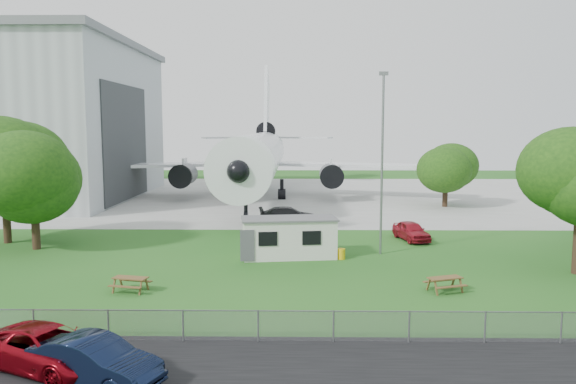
{
  "coord_description": "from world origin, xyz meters",
  "views": [
    {
      "loc": [
        2.51,
        -31.04,
        8.54
      ],
      "look_at": [
        1.93,
        8.0,
        4.0
      ],
      "focal_mm": 35.0,
      "sensor_mm": 36.0,
      "label": 1
    }
  ],
  "objects_px": {
    "picnic_west": "(131,291)",
    "airliner": "(259,154)",
    "site_cabin": "(289,237)",
    "car_centre_sedan": "(95,362)",
    "picnic_east": "(445,291)"
  },
  "relations": [
    {
      "from": "site_cabin",
      "to": "airliner",
      "type": "bearing_deg",
      "value": 97.55
    },
    {
      "from": "picnic_east",
      "to": "car_centre_sedan",
      "type": "relative_size",
      "value": 0.38
    },
    {
      "from": "picnic_west",
      "to": "picnic_east",
      "type": "relative_size",
      "value": 1.0
    },
    {
      "from": "site_cabin",
      "to": "picnic_east",
      "type": "xyz_separation_m",
      "value": [
        8.21,
        -7.72,
        -1.31
      ]
    },
    {
      "from": "airliner",
      "to": "car_centre_sedan",
      "type": "distance_m",
      "value": 49.37
    },
    {
      "from": "site_cabin",
      "to": "car_centre_sedan",
      "type": "height_order",
      "value": "site_cabin"
    },
    {
      "from": "car_centre_sedan",
      "to": "picnic_east",
      "type": "bearing_deg",
      "value": -30.36
    },
    {
      "from": "site_cabin",
      "to": "picnic_east",
      "type": "relative_size",
      "value": 3.83
    },
    {
      "from": "site_cabin",
      "to": "picnic_east",
      "type": "distance_m",
      "value": 11.34
    },
    {
      "from": "picnic_east",
      "to": "picnic_west",
      "type": "bearing_deg",
      "value": 162.02
    },
    {
      "from": "site_cabin",
      "to": "picnic_west",
      "type": "distance_m",
      "value": 11.49
    },
    {
      "from": "picnic_west",
      "to": "car_centre_sedan",
      "type": "relative_size",
      "value": 0.38
    },
    {
      "from": "picnic_west",
      "to": "car_centre_sedan",
      "type": "height_order",
      "value": "car_centre_sedan"
    },
    {
      "from": "picnic_west",
      "to": "car_centre_sedan",
      "type": "xyz_separation_m",
      "value": [
        1.95,
        -10.55,
        0.77
      ]
    },
    {
      "from": "picnic_west",
      "to": "airliner",
      "type": "bearing_deg",
      "value": 95.76
    }
  ]
}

